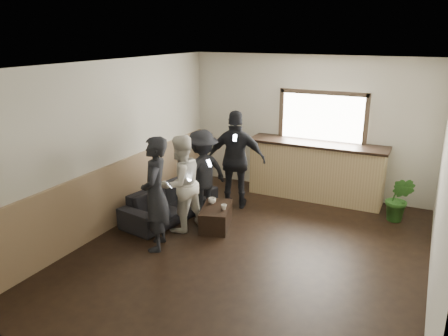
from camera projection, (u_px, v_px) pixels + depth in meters
The scene contains 12 objects.
ground at pixel (249, 251), 6.69m from camera, with size 5.00×6.00×0.01m, color black.
room_shell at pixel (206, 154), 6.56m from camera, with size 5.01×6.01×2.80m.
bar_counter at pixel (316, 167), 8.69m from camera, with size 2.70×0.68×2.13m.
sofa at pixel (170, 203), 7.87m from camera, with size 1.89×0.74×0.55m, color black.
coffee_table at pixel (216, 217), 7.49m from camera, with size 0.46×0.82×0.37m, color black.
cup_a at pixel (212, 201), 7.57m from camera, with size 0.13×0.13×0.10m, color silver.
cup_b at pixel (224, 207), 7.31m from camera, with size 0.10×0.10×0.09m, color silver.
potted_plant at pixel (399, 199), 7.63m from camera, with size 0.46×0.37×0.84m, color #2D6623.
person_a at pixel (155, 194), 6.57m from camera, with size 0.65×0.76×1.77m.
person_b at pixel (181, 184), 7.21m from camera, with size 0.87×0.97×1.64m.
person_c at pixel (202, 173), 7.86m from camera, with size 0.96×1.17×1.58m.
person_d at pixel (236, 160), 8.13m from camera, with size 1.18×0.77×1.86m.
Camera 1 is at (2.27, -5.57, 3.23)m, focal length 35.00 mm.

